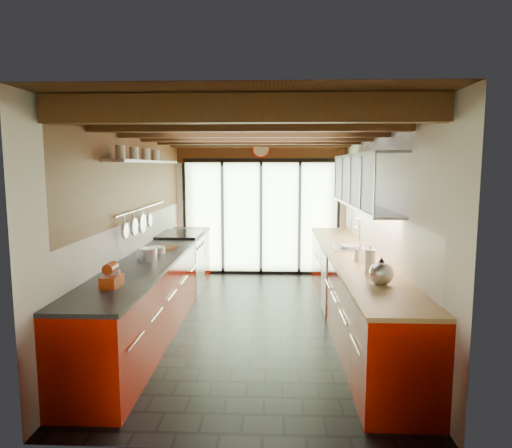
# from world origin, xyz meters

# --- Properties ---
(ground) EXTENTS (5.50, 5.50, 0.00)m
(ground) POSITION_xyz_m (0.00, 0.00, 0.00)
(ground) COLOR black
(ground) RESTS_ON ground
(room_shell) EXTENTS (5.50, 5.50, 5.50)m
(room_shell) POSITION_xyz_m (0.00, 0.00, 1.65)
(room_shell) COLOR silver
(room_shell) RESTS_ON ground
(ceiling_beams) EXTENTS (3.14, 5.06, 4.90)m
(ceiling_beams) POSITION_xyz_m (-0.00, 0.38, 2.46)
(ceiling_beams) COLOR #593316
(ceiling_beams) RESTS_ON ground
(glass_door) EXTENTS (2.95, 0.10, 2.90)m
(glass_door) POSITION_xyz_m (0.00, 2.69, 1.66)
(glass_door) COLOR #C6EAAD
(glass_door) RESTS_ON ground
(left_counter) EXTENTS (0.68, 5.00, 0.92)m
(left_counter) POSITION_xyz_m (-1.28, 0.00, 0.46)
(left_counter) COLOR #A10E00
(left_counter) RESTS_ON ground
(range_stove) EXTENTS (0.66, 0.90, 0.97)m
(range_stove) POSITION_xyz_m (-1.28, 1.45, 0.47)
(range_stove) COLOR silver
(range_stove) RESTS_ON ground
(right_counter) EXTENTS (0.68, 5.00, 0.92)m
(right_counter) POSITION_xyz_m (1.27, 0.00, 0.46)
(right_counter) COLOR #A10E00
(right_counter) RESTS_ON ground
(sink_assembly) EXTENTS (0.45, 0.52, 0.43)m
(sink_assembly) POSITION_xyz_m (1.29, 0.40, 0.96)
(sink_assembly) COLOR silver
(sink_assembly) RESTS_ON right_counter
(upper_cabinets_right) EXTENTS (0.34, 3.00, 3.00)m
(upper_cabinets_right) POSITION_xyz_m (1.43, 0.30, 1.85)
(upper_cabinets_right) COLOR silver
(upper_cabinets_right) RESTS_ON ground
(left_wall_fixtures) EXTENTS (0.28, 2.60, 0.96)m
(left_wall_fixtures) POSITION_xyz_m (-1.47, 0.14, 1.88)
(left_wall_fixtures) COLOR silver
(left_wall_fixtures) RESTS_ON ground
(stand_mixer) EXTENTS (0.15, 0.26, 0.24)m
(stand_mixer) POSITION_xyz_m (-1.27, -1.70, 1.01)
(stand_mixer) COLOR #AD340D
(stand_mixer) RESTS_ON left_counter
(pot_large) EXTENTS (0.24, 0.24, 0.15)m
(pot_large) POSITION_xyz_m (-1.27, -0.51, 0.99)
(pot_large) COLOR silver
(pot_large) RESTS_ON left_counter
(pot_small) EXTENTS (0.23, 0.23, 0.09)m
(pot_small) POSITION_xyz_m (-1.27, -0.08, 0.96)
(pot_small) COLOR silver
(pot_small) RESTS_ON left_counter
(cutting_board) EXTENTS (0.41, 0.47, 0.03)m
(cutting_board) POSITION_xyz_m (-1.27, 0.20, 0.94)
(cutting_board) COLOR brown
(cutting_board) RESTS_ON left_counter
(kettle) EXTENTS (0.30, 0.32, 0.27)m
(kettle) POSITION_xyz_m (1.27, -1.51, 1.04)
(kettle) COLOR silver
(kettle) RESTS_ON right_counter
(paper_towel) EXTENTS (0.12, 0.12, 0.29)m
(paper_towel) POSITION_xyz_m (1.27, -1.01, 1.04)
(paper_towel) COLOR white
(paper_towel) RESTS_ON right_counter
(soap_bottle) EXTENTS (0.13, 0.13, 0.22)m
(soap_bottle) POSITION_xyz_m (1.27, -0.46, 1.03)
(soap_bottle) COLOR silver
(soap_bottle) RESTS_ON right_counter
(bowl) EXTENTS (0.29, 0.29, 0.06)m
(bowl) POSITION_xyz_m (1.27, 0.32, 0.95)
(bowl) COLOR silver
(bowl) RESTS_ON right_counter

